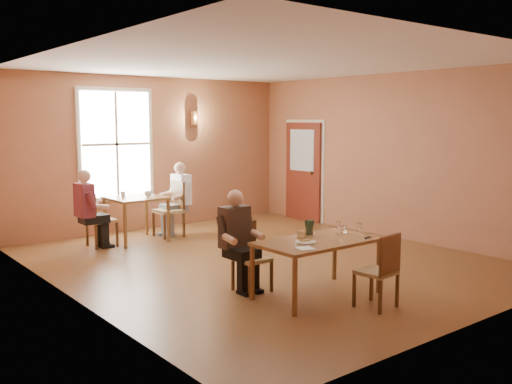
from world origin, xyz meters
TOP-DOWN VIEW (x-y plane):
  - ground at (0.00, 0.00)m, footprint 6.00×7.00m
  - wall_back at (0.00, 3.50)m, footprint 6.00×0.04m
  - wall_front at (0.00, -3.50)m, footprint 6.00×0.04m
  - wall_left at (-3.00, 0.00)m, footprint 0.04×7.00m
  - wall_right at (3.00, 0.00)m, footprint 0.04×7.00m
  - ceiling at (0.00, 0.00)m, footprint 6.00×7.00m
  - window at (-0.80, 3.45)m, footprint 1.36×0.10m
  - door at (2.94, 2.30)m, footprint 0.12×1.04m
  - wall_sconce at (0.90, 3.40)m, footprint 0.16×0.16m
  - main_table at (-0.60, -1.76)m, footprint 1.50×0.84m
  - chair_diner_main at (-1.10, -1.11)m, footprint 0.38×0.38m
  - diner_main at (-1.10, -1.14)m, footprint 0.49×0.49m
  - chair_empty at (-0.37, -2.50)m, footprint 0.43×0.43m
  - plate_food at (-0.81, -1.79)m, footprint 0.27×0.27m
  - sandwich at (-0.76, -1.66)m, footprint 0.11×0.11m
  - goblet_a at (-0.12, -1.66)m, footprint 0.08×0.08m
  - goblet_b at (0.02, -1.88)m, footprint 0.08×0.08m
  - goblet_c at (-0.29, -1.91)m, footprint 0.09×0.09m
  - menu_stand at (-0.46, -1.48)m, footprint 0.12×0.08m
  - knife at (-0.68, -2.02)m, footprint 0.17×0.10m
  - napkin at (-1.03, -2.01)m, footprint 0.22×0.22m
  - sunglasses at (-0.02, -2.06)m, footprint 0.12×0.07m
  - second_table at (-0.88, 2.52)m, footprint 0.91×0.91m
  - chair_diner_white at (-0.23, 2.52)m, footprint 0.45×0.45m
  - diner_white at (-0.20, 2.52)m, footprint 0.53×0.53m
  - chair_diner_maroon at (-1.53, 2.52)m, footprint 0.42×0.42m
  - diner_maroon at (-1.56, 2.52)m, footprint 0.52×0.52m
  - cup_a at (-0.70, 2.42)m, footprint 0.17×0.17m
  - cup_b at (-1.05, 2.68)m, footprint 0.10×0.10m

SIDE VIEW (x-z plane):
  - ground at x=0.00m, z-range -0.01..0.01m
  - main_table at x=-0.60m, z-range 0.00..0.70m
  - second_table at x=-0.88m, z-range 0.00..0.80m
  - chair_diner_main at x=-1.10m, z-range 0.00..0.87m
  - chair_empty at x=-0.37m, z-range 0.00..0.88m
  - chair_diner_maroon at x=-1.53m, z-range 0.00..0.94m
  - chair_diner_white at x=-0.23m, z-range 0.00..1.02m
  - diner_main at x=-1.10m, z-range 0.00..1.24m
  - diner_maroon at x=-1.56m, z-range 0.00..1.30m
  - diner_white at x=-0.20m, z-range 0.00..1.32m
  - knife at x=-0.68m, z-range 0.70..0.71m
  - napkin at x=-1.03m, z-range 0.70..0.71m
  - sunglasses at x=-0.02m, z-range 0.70..0.72m
  - plate_food at x=-0.81m, z-range 0.70..0.73m
  - sandwich at x=-0.76m, z-range 0.70..0.80m
  - goblet_b at x=0.02m, z-range 0.70..0.87m
  - goblet_a at x=-0.12m, z-range 0.70..0.88m
  - goblet_c at x=-0.29m, z-range 0.70..0.88m
  - menu_stand at x=-0.46m, z-range 0.70..0.90m
  - cup_b at x=-1.05m, z-range 0.80..0.89m
  - cup_a at x=-0.70m, z-range 0.80..0.90m
  - door at x=2.94m, z-range 0.00..2.10m
  - wall_back at x=0.00m, z-range 0.00..3.00m
  - wall_front at x=0.00m, z-range 0.00..3.00m
  - wall_left at x=-3.00m, z-range 0.00..3.00m
  - wall_right at x=3.00m, z-range 0.00..3.00m
  - window at x=-0.80m, z-range 0.72..2.68m
  - wall_sconce at x=0.90m, z-range 2.06..2.34m
  - ceiling at x=0.00m, z-range 2.98..3.02m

